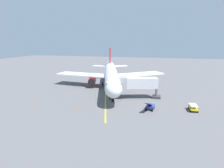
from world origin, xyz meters
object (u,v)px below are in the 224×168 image
object	(u,v)px
airplane	(111,75)
belt_loader_starboard_side	(108,78)
safety_cone_wing_port	(77,108)
ground_crew_marshaller	(110,96)
safety_cone_wing_starboard	(84,102)
belt_loader_near_nose	(150,106)
baggage_cart_portside	(193,108)
safety_cone_nose_left	(192,106)
jet_bridge	(134,83)
safety_cone_nose_right	(36,104)

from	to	relation	value
airplane	belt_loader_starboard_side	world-z (taller)	airplane
safety_cone_wing_port	airplane	bearing A→B (deg)	-95.56
safety_cone_wing_port	ground_crew_marshaller	bearing A→B (deg)	-120.83
safety_cone_wing_starboard	belt_loader_near_nose	bearing A→B (deg)	179.16
baggage_cart_portside	belt_loader_starboard_side	world-z (taller)	belt_loader_starboard_side
airplane	baggage_cart_portside	world-z (taller)	airplane
airplane	safety_cone_nose_left	xyz separation A→B (m)	(-21.37, 12.95, -3.73)
ground_crew_marshaller	belt_loader_starboard_side	xyz separation A→B (m)	(7.02, -23.20, -0.17)
jet_bridge	belt_loader_near_nose	world-z (taller)	jet_bridge
ground_crew_marshaller	belt_loader_near_nose	bearing A→B (deg)	156.19
safety_cone_wing_port	jet_bridge	bearing A→B (deg)	-133.14
belt_loader_near_nose	safety_cone_nose_right	world-z (taller)	belt_loader_near_nose
belt_loader_near_nose	airplane	bearing A→B (deg)	-52.33
safety_cone_nose_left	safety_cone_nose_right	size ratio (longest dim) A/B	1.00
ground_crew_marshaller	airplane	bearing A→B (deg)	-76.70
safety_cone_wing_port	safety_cone_wing_starboard	distance (m)	3.99
ground_crew_marshaller	belt_loader_starboard_side	distance (m)	24.24
ground_crew_marshaller	baggage_cart_portside	world-z (taller)	ground_crew_marshaller
jet_bridge	safety_cone_nose_right	size ratio (longest dim) A/B	20.77
airplane	safety_cone_nose_right	world-z (taller)	airplane
ground_crew_marshaller	belt_loader_starboard_side	bearing A→B (deg)	-73.16
safety_cone_wing_port	safety_cone_wing_starboard	bearing A→B (deg)	-90.67
belt_loader_starboard_side	safety_cone_nose_left	size ratio (longest dim) A/B	8.59
ground_crew_marshaller	belt_loader_near_nose	xyz separation A→B (m)	(-9.90, 4.37, -0.17)
belt_loader_starboard_side	safety_cone_nose_right	distance (m)	32.16
airplane	belt_loader_near_nose	bearing A→B (deg)	127.67
ground_crew_marshaller	safety_cone_nose_right	bearing A→B (deg)	28.93
jet_bridge	safety_cone_wing_port	distance (m)	15.52
jet_bridge	ground_crew_marshaller	distance (m)	6.83
airplane	belt_loader_starboard_side	bearing A→B (deg)	-69.39
ground_crew_marshaller	belt_loader_starboard_side	size ratio (longest dim) A/B	0.36
belt_loader_near_nose	safety_cone_wing_starboard	xyz separation A→B (m)	(14.71, -0.22, -0.44)
belt_loader_near_nose	safety_cone_wing_port	world-z (taller)	belt_loader_near_nose
belt_loader_starboard_side	safety_cone_nose_right	world-z (taller)	belt_loader_starboard_side
ground_crew_marshaller	safety_cone_nose_right	xyz separation A→B (m)	(14.59, 8.06, -0.61)
jet_bridge	safety_cone_wing_starboard	size ratio (longest dim) A/B	20.77
belt_loader_near_nose	safety_cone_wing_port	size ratio (longest dim) A/B	8.54
ground_crew_marshaller	belt_loader_near_nose	distance (m)	10.82
safety_cone_wing_starboard	airplane	bearing A→B (deg)	-96.75
safety_cone_nose_left	belt_loader_near_nose	bearing A→B (deg)	22.72
jet_bridge	safety_cone_wing_starboard	xyz separation A→B (m)	(10.29, 7.05, -3.49)
jet_bridge	baggage_cart_portside	bearing A→B (deg)	155.82
safety_cone_nose_right	safety_cone_wing_starboard	distance (m)	10.53
belt_loader_near_nose	baggage_cart_portside	xyz separation A→B (m)	(-8.53, -1.45, -0.06)
airplane	ground_crew_marshaller	world-z (taller)	airplane
airplane	ground_crew_marshaller	xyz separation A→B (m)	(-2.88, 12.18, -3.12)
jet_bridge	ground_crew_marshaller	xyz separation A→B (m)	(5.48, 2.90, -2.88)
jet_bridge	safety_cone_nose_left	distance (m)	13.95
jet_bridge	ground_crew_marshaller	world-z (taller)	jet_bridge
belt_loader_near_nose	safety_cone_wing_port	bearing A→B (deg)	14.34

